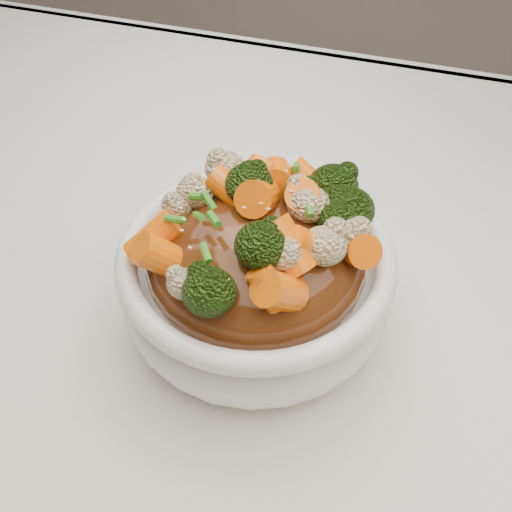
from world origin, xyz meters
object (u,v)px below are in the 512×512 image
(carrots, at_px, (256,198))
(broccoli, at_px, (256,199))
(dining_table, at_px, (298,467))
(bowl, at_px, (256,284))

(carrots, xyz_separation_m, broccoli, (0.00, 0.00, -0.00))
(dining_table, bearing_deg, broccoli, -126.81)
(carrots, relative_size, broccoli, 1.00)
(dining_table, relative_size, broccoli, 7.32)
(carrots, height_order, broccoli, carrots)
(dining_table, bearing_deg, bowl, -126.81)
(broccoli, bearing_deg, dining_table, 53.19)
(bowl, xyz_separation_m, carrots, (0.00, 0.00, 0.09))
(bowl, relative_size, broccoli, 1.26)
(carrots, bearing_deg, dining_table, 53.19)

